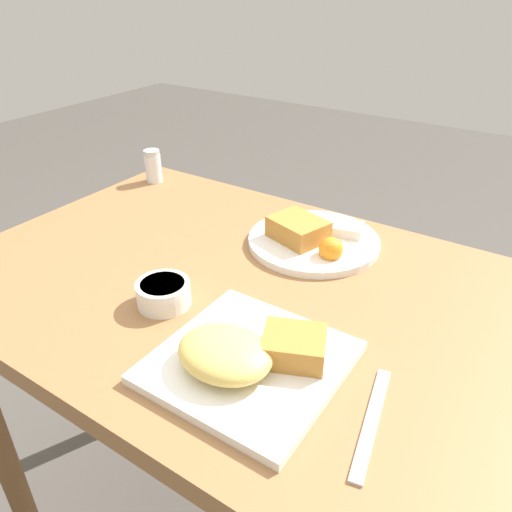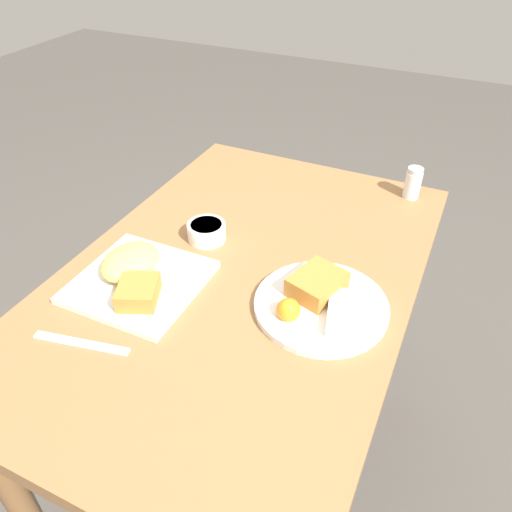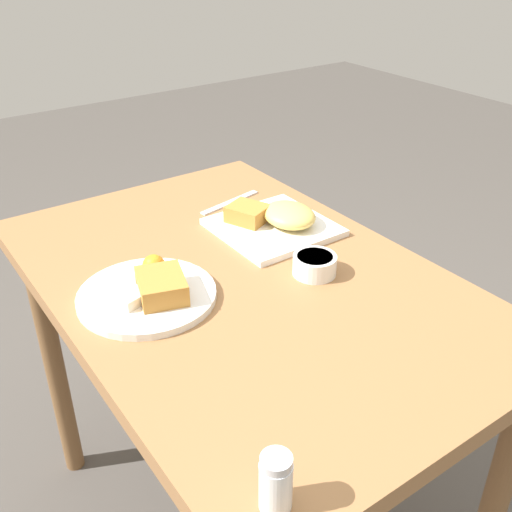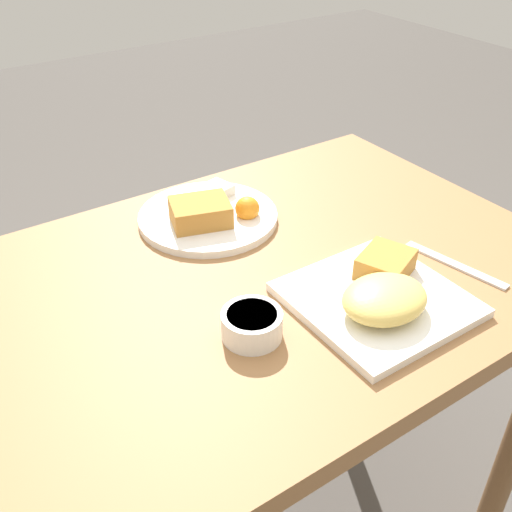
{
  "view_description": "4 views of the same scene",
  "coord_description": "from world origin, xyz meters",
  "px_view_note": "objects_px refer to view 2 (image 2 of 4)",
  "views": [
    {
      "loc": [
        0.4,
        -0.58,
        1.23
      ],
      "look_at": [
        0.01,
        0.02,
        0.81
      ],
      "focal_mm": 35.0,
      "sensor_mm": 36.0,
      "label": 1
    },
    {
      "loc": [
        0.7,
        0.36,
        1.41
      ],
      "look_at": [
        -0.03,
        0.02,
        0.79
      ],
      "focal_mm": 35.0,
      "sensor_mm": 36.0,
      "label": 2
    },
    {
      "loc": [
        -0.82,
        0.54,
        1.37
      ],
      "look_at": [
        -0.01,
        -0.02,
        0.81
      ],
      "focal_mm": 42.0,
      "sensor_mm": 36.0,
      "label": 3
    },
    {
      "loc": [
        -0.42,
        -0.64,
        1.32
      ],
      "look_at": [
        0.0,
        -0.02,
        0.81
      ],
      "focal_mm": 42.0,
      "sensor_mm": 36.0,
      "label": 4
    }
  ],
  "objects_px": {
    "salt_shaker": "(413,185)",
    "butter_knife": "(81,343)",
    "sauce_ramekin": "(207,231)",
    "plate_square_near": "(136,275)",
    "plate_oval_far": "(320,301)"
  },
  "relations": [
    {
      "from": "plate_oval_far",
      "to": "plate_square_near",
      "type": "bearing_deg",
      "value": -76.06
    },
    {
      "from": "plate_oval_far",
      "to": "salt_shaker",
      "type": "relative_size",
      "value": 3.15
    },
    {
      "from": "plate_square_near",
      "to": "sauce_ramekin",
      "type": "relative_size",
      "value": 2.78
    },
    {
      "from": "plate_square_near",
      "to": "sauce_ramekin",
      "type": "bearing_deg",
      "value": 165.33
    },
    {
      "from": "plate_oval_far",
      "to": "butter_knife",
      "type": "relative_size",
      "value": 1.41
    },
    {
      "from": "plate_square_near",
      "to": "butter_knife",
      "type": "distance_m",
      "value": 0.17
    },
    {
      "from": "salt_shaker",
      "to": "butter_knife",
      "type": "distance_m",
      "value": 0.85
    },
    {
      "from": "plate_oval_far",
      "to": "sauce_ramekin",
      "type": "height_order",
      "value": "plate_oval_far"
    },
    {
      "from": "sauce_ramekin",
      "to": "plate_square_near",
      "type": "bearing_deg",
      "value": -14.67
    },
    {
      "from": "butter_knife",
      "to": "salt_shaker",
      "type": "bearing_deg",
      "value": 49.39
    },
    {
      "from": "plate_oval_far",
      "to": "sauce_ramekin",
      "type": "relative_size",
      "value": 2.96
    },
    {
      "from": "plate_square_near",
      "to": "salt_shaker",
      "type": "height_order",
      "value": "salt_shaker"
    },
    {
      "from": "plate_square_near",
      "to": "butter_knife",
      "type": "bearing_deg",
      "value": 2.43
    },
    {
      "from": "butter_knife",
      "to": "plate_square_near",
      "type": "bearing_deg",
      "value": 81.17
    },
    {
      "from": "salt_shaker",
      "to": "butter_knife",
      "type": "bearing_deg",
      "value": -29.34
    }
  ]
}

